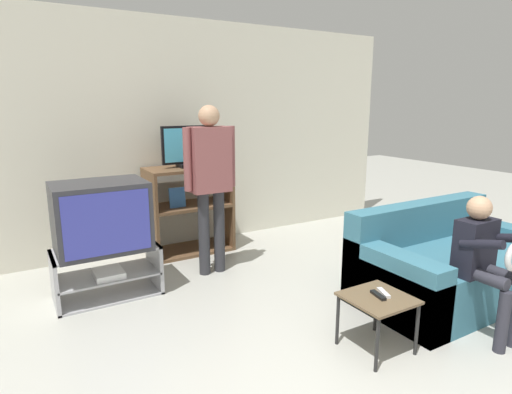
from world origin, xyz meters
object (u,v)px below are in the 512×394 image
at_px(remote_control_black, 378,295).
at_px(person_standing_adult, 210,174).
at_px(tv_stand, 107,273).
at_px(remote_control_white, 384,293).
at_px(person_seated_child, 485,256).
at_px(television_main, 101,216).
at_px(television_flat, 187,148).
at_px(snack_table, 378,304).
at_px(couch, 447,267).
at_px(media_shelf, 189,209).

relative_size(remote_control_black, person_standing_adult, 0.09).
xyz_separation_m(tv_stand, person_standing_adult, (1.02, 0.04, 0.79)).
height_order(remote_control_white, person_seated_child, person_seated_child).
relative_size(television_main, television_flat, 1.33).
bearing_deg(remote_control_black, television_flat, 110.13).
distance_m(snack_table, remote_control_white, 0.09).
bearing_deg(remote_control_black, couch, 26.42).
xyz_separation_m(television_main, couch, (2.57, -1.50, -0.46)).
height_order(snack_table, remote_control_black, remote_control_black).
xyz_separation_m(television_main, remote_control_black, (1.43, -1.78, -0.33)).
xyz_separation_m(snack_table, person_standing_adult, (-0.39, 1.84, 0.67)).
xyz_separation_m(tv_stand, television_main, (-0.02, -0.02, 0.52)).
bearing_deg(television_main, media_shelf, 35.02).
height_order(television_main, media_shelf, television_main).
height_order(remote_control_black, remote_control_white, same).
bearing_deg(media_shelf, television_flat, 76.80).
bearing_deg(couch, person_standing_adult, 134.59).
bearing_deg(television_flat, remote_control_black, -82.37).
xyz_separation_m(television_main, media_shelf, (1.09, 0.76, -0.24)).
bearing_deg(tv_stand, couch, -30.66).
height_order(television_main, person_standing_adult, person_standing_adult).
relative_size(television_main, remote_control_white, 5.22).
relative_size(remote_control_white, couch, 0.09).
distance_m(remote_control_black, couch, 1.18).
bearing_deg(remote_control_white, media_shelf, 120.70).
bearing_deg(person_seated_child, snack_table, 163.36).
relative_size(media_shelf, television_flat, 1.73).
height_order(television_flat, couch, television_flat).
distance_m(couch, person_seated_child, 0.71).
height_order(television_main, snack_table, television_main).
relative_size(television_main, couch, 0.45).
bearing_deg(person_standing_adult, remote_control_white, -76.11).
height_order(couch, person_seated_child, person_seated_child).
distance_m(television_main, remote_control_black, 2.31).
relative_size(tv_stand, snack_table, 2.10).
height_order(remote_control_black, couch, couch).
bearing_deg(person_standing_adult, television_flat, 86.16).
xyz_separation_m(tv_stand, remote_control_black, (1.41, -1.80, 0.18)).
bearing_deg(tv_stand, snack_table, -51.87).
distance_m(tv_stand, remote_control_white, 2.33).
xyz_separation_m(tv_stand, couch, (2.55, -1.51, 0.06)).
bearing_deg(remote_control_black, person_standing_adult, 114.53).
xyz_separation_m(couch, person_seated_child, (-0.35, -0.52, 0.33)).
relative_size(remote_control_black, person_seated_child, 0.14).
height_order(tv_stand, snack_table, tv_stand).
height_order(television_flat, person_standing_adult, person_standing_adult).
distance_m(person_standing_adult, person_seated_child, 2.42).
relative_size(snack_table, person_seated_child, 0.41).
bearing_deg(person_seated_child, media_shelf, 112.13).
bearing_deg(remote_control_black, tv_stand, 140.73).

